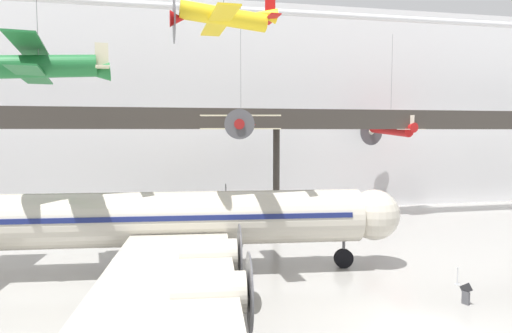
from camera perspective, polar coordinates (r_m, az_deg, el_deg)
The scene contains 11 objects.
ground_plane at distance 24.42m, azimuth 19.67°, elevation -18.29°, with size 260.00×260.00×0.00m, color #9E9B96.
hangar_back_wall at distance 54.44m, azimuth 0.72°, elevation 7.27°, with size 140.00×3.00×23.91m.
mezzanine_walkway at distance 46.71m, azimuth 2.88°, elevation 5.04°, with size 110.00×3.20×11.49m.
ceiling_truss_beam at distance 45.42m, azimuth 3.88°, elevation 18.65°, with size 120.00×0.60×0.60m.
airliner_silver_main at distance 30.39m, azimuth -11.31°, elevation -6.56°, with size 32.07×36.55×10.34m.
suspended_plane_red_highwing at distance 52.98m, azimuth 16.47°, elevation 4.55°, with size 9.08×7.51×12.28m.
suspended_plane_cream_biplane at distance 39.16m, azimuth -1.90°, elevation 5.37°, with size 6.89×5.71×11.27m.
suspended_plane_green_biplane at distance 29.50m, azimuth -25.55°, elevation 11.31°, with size 7.86×9.59×8.52m.
suspended_plane_yellow_lowwing at distance 27.58m, azimuth -4.07°, elevation 18.13°, with size 6.24×7.62×5.91m.
stanchion_barrier at distance 31.11m, azimuth 23.87°, elevation -12.75°, with size 0.36×0.36×1.08m.
info_sign_pedestal at distance 27.93m, azimuth 24.76°, elevation -14.50°, with size 0.31×0.74×1.24m.
Camera 1 is at (-12.07, -19.05, 9.37)m, focal length 32.00 mm.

